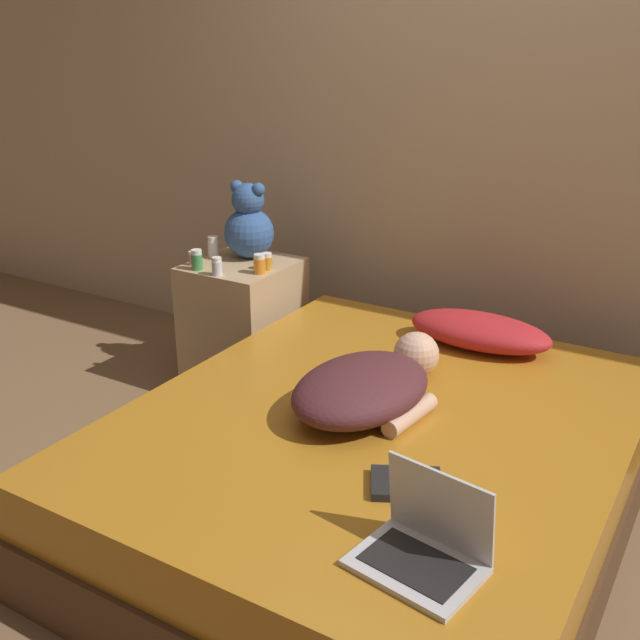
{
  "coord_description": "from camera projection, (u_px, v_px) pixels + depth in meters",
  "views": [
    {
      "loc": [
        0.97,
        -1.98,
        1.61
      ],
      "look_at": [
        -0.37,
        0.24,
        0.6
      ],
      "focal_mm": 42.0,
      "sensor_mm": 36.0,
      "label": 1
    }
  ],
  "objects": [
    {
      "name": "ground_plane",
      "position": [
        376.0,
        520.0,
        2.63
      ],
      "size": [
        12.0,
        12.0,
        0.0
      ],
      "primitive_type": "plane",
      "color": "brown"
    },
    {
      "name": "wall_back",
      "position": [
        518.0,
        109.0,
        3.14
      ],
      "size": [
        8.0,
        0.06,
        2.6
      ],
      "color": "tan",
      "rests_on": "ground_plane"
    },
    {
      "name": "bed",
      "position": [
        378.0,
        469.0,
        2.55
      ],
      "size": [
        1.57,
        1.9,
        0.42
      ],
      "color": "#4C331E",
      "rests_on": "ground_plane"
    },
    {
      "name": "nightstand",
      "position": [
        244.0,
        323.0,
        3.58
      ],
      "size": [
        0.44,
        0.48,
        0.6
      ],
      "color": "tan",
      "rests_on": "ground_plane"
    },
    {
      "name": "pillow",
      "position": [
        480.0,
        331.0,
        2.99
      ],
      "size": [
        0.58,
        0.28,
        0.13
      ],
      "color": "red",
      "rests_on": "bed"
    },
    {
      "name": "person_lying",
      "position": [
        369.0,
        385.0,
        2.5
      ],
      "size": [
        0.45,
        0.73,
        0.17
      ],
      "rotation": [
        0.0,
        0.0,
        -0.12
      ],
      "color": "#4C2328",
      "rests_on": "bed"
    },
    {
      "name": "laptop",
      "position": [
        425.0,
        544.0,
        1.77
      ],
      "size": [
        0.32,
        0.26,
        0.23
      ],
      "rotation": [
        0.0,
        0.0,
        -0.16
      ],
      "color": "silver",
      "rests_on": "bed"
    },
    {
      "name": "teddy_bear",
      "position": [
        249.0,
        225.0,
        3.5
      ],
      "size": [
        0.24,
        0.24,
        0.36
      ],
      "color": "#335693",
      "rests_on": "nightstand"
    },
    {
      "name": "bottle_clear",
      "position": [
        217.0,
        266.0,
        3.28
      ],
      "size": [
        0.05,
        0.05,
        0.08
      ],
      "color": "silver",
      "rests_on": "nightstand"
    },
    {
      "name": "bottle_amber",
      "position": [
        267.0,
        261.0,
        3.36
      ],
      "size": [
        0.05,
        0.05,
        0.08
      ],
      "color": "gold",
      "rests_on": "nightstand"
    },
    {
      "name": "bottle_green",
      "position": [
        197.0,
        260.0,
        3.36
      ],
      "size": [
        0.05,
        0.05,
        0.09
      ],
      "color": "#3D8E4C",
      "rests_on": "nightstand"
    },
    {
      "name": "bottle_white",
      "position": [
        213.0,
        247.0,
        3.54
      ],
      "size": [
        0.05,
        0.05,
        0.1
      ],
      "color": "white",
      "rests_on": "nightstand"
    },
    {
      "name": "bottle_orange",
      "position": [
        260.0,
        264.0,
        3.31
      ],
      "size": [
        0.05,
        0.05,
        0.09
      ],
      "color": "orange",
      "rests_on": "nightstand"
    },
    {
      "name": "bottle_pink",
      "position": [
        192.0,
        258.0,
        3.43
      ],
      "size": [
        0.03,
        0.03,
        0.06
      ],
      "color": "pink",
      "rests_on": "nightstand"
    },
    {
      "name": "book",
      "position": [
        406.0,
        484.0,
        2.07
      ],
      "size": [
        0.24,
        0.22,
        0.02
      ],
      "rotation": [
        0.0,
        0.0,
        0.49
      ],
      "color": "black",
      "rests_on": "bed"
    }
  ]
}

